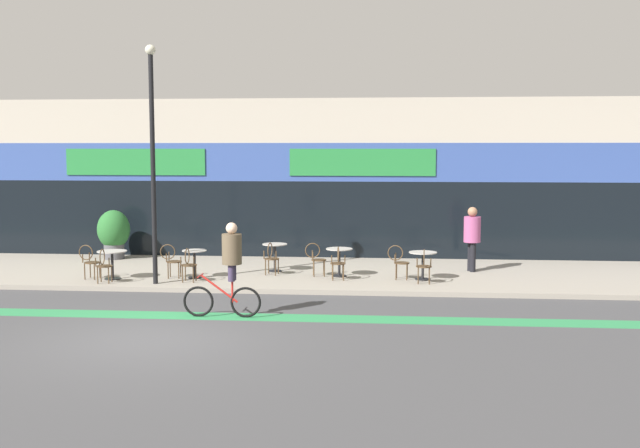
# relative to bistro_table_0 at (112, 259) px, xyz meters

# --- Properties ---
(ground_plane) EXTENTS (120.00, 120.00, 0.00)m
(ground_plane) POSITION_rel_bistro_table_0_xyz_m (2.80, -5.55, -0.66)
(ground_plane) COLOR #424244
(sidewalk_slab) EXTENTS (40.00, 5.50, 0.12)m
(sidewalk_slab) POSITION_rel_bistro_table_0_xyz_m (2.80, 1.70, -0.60)
(sidewalk_slab) COLOR gray
(sidewalk_slab) RESTS_ON ground
(storefront_facade) EXTENTS (40.00, 4.06, 5.11)m
(storefront_facade) POSITION_rel_bistro_table_0_xyz_m (2.80, 6.41, 1.88)
(storefront_facade) COLOR #B2A899
(storefront_facade) RESTS_ON ground
(bike_lane_stripe) EXTENTS (36.00, 0.70, 0.01)m
(bike_lane_stripe) POSITION_rel_bistro_table_0_xyz_m (2.80, -3.56, -0.66)
(bike_lane_stripe) COLOR #2D844C
(bike_lane_stripe) RESTS_ON ground
(bistro_table_0) EXTENTS (0.77, 0.77, 0.75)m
(bistro_table_0) POSITION_rel_bistro_table_0_xyz_m (0.00, 0.00, 0.00)
(bistro_table_0) COLOR black
(bistro_table_0) RESTS_ON sidewalk_slab
(bistro_table_1) EXTENTS (0.65, 0.65, 0.75)m
(bistro_table_1) POSITION_rel_bistro_table_0_xyz_m (2.12, 0.35, -0.01)
(bistro_table_1) COLOR black
(bistro_table_1) RESTS_ON sidewalk_slab
(bistro_table_2) EXTENTS (0.69, 0.69, 0.78)m
(bistro_table_2) POSITION_rel_bistro_table_0_xyz_m (4.08, 1.63, 0.01)
(bistro_table_2) COLOR black
(bistro_table_2) RESTS_ON sidewalk_slab
(bistro_table_3) EXTENTS (0.71, 0.71, 0.76)m
(bistro_table_3) POSITION_rel_bistro_table_0_xyz_m (5.93, 0.97, -0.00)
(bistro_table_3) COLOR black
(bistro_table_3) RESTS_ON sidewalk_slab
(bistro_table_4) EXTENTS (0.73, 0.73, 0.73)m
(bistro_table_4) POSITION_rel_bistro_table_0_xyz_m (8.14, 0.66, -0.02)
(bistro_table_4) COLOR black
(bistro_table_4) RESTS_ON sidewalk_slab
(cafe_chair_0_near) EXTENTS (0.43, 0.59, 0.90)m
(cafe_chair_0_near) POSITION_rel_bistro_table_0_xyz_m (0.01, -0.63, -0.03)
(cafe_chair_0_near) COLOR #4C3823
(cafe_chair_0_near) RESTS_ON sidewalk_slab
(cafe_chair_0_side) EXTENTS (0.60, 0.45, 0.90)m
(cafe_chair_0_side) POSITION_rel_bistro_table_0_xyz_m (-0.63, 0.01, -0.03)
(cafe_chair_0_side) COLOR #4C3823
(cafe_chair_0_side) RESTS_ON sidewalk_slab
(cafe_chair_1_near) EXTENTS (0.40, 0.57, 0.90)m
(cafe_chair_1_near) POSITION_rel_bistro_table_0_xyz_m (2.12, -0.28, -0.03)
(cafe_chair_1_near) COLOR #4C3823
(cafe_chair_1_near) RESTS_ON sidewalk_slab
(cafe_chair_1_side) EXTENTS (0.59, 0.43, 0.90)m
(cafe_chair_1_side) POSITION_rel_bistro_table_0_xyz_m (1.49, 0.34, -0.03)
(cafe_chair_1_side) COLOR #4C3823
(cafe_chair_1_side) RESTS_ON sidewalk_slab
(cafe_chair_2_near) EXTENTS (0.45, 0.60, 0.90)m
(cafe_chair_2_near) POSITION_rel_bistro_table_0_xyz_m (4.07, 1.00, -0.03)
(cafe_chair_2_near) COLOR #4C3823
(cafe_chair_2_near) RESTS_ON sidewalk_slab
(cafe_chair_3_near) EXTENTS (0.44, 0.60, 0.90)m
(cafe_chair_3_near) POSITION_rel_bistro_table_0_xyz_m (5.93, 0.35, -0.03)
(cafe_chair_3_near) COLOR #4C3823
(cafe_chair_3_near) RESTS_ON sidewalk_slab
(cafe_chair_3_side) EXTENTS (0.60, 0.45, 0.90)m
(cafe_chair_3_side) POSITION_rel_bistro_table_0_xyz_m (5.30, 0.96, -0.03)
(cafe_chair_3_side) COLOR #4C3823
(cafe_chair_3_side) RESTS_ON sidewalk_slab
(cafe_chair_4_near) EXTENTS (0.42, 0.58, 0.90)m
(cafe_chair_4_near) POSITION_rel_bistro_table_0_xyz_m (8.14, 0.03, -0.03)
(cafe_chair_4_near) COLOR #4C3823
(cafe_chair_4_near) RESTS_ON sidewalk_slab
(cafe_chair_4_side) EXTENTS (0.59, 0.43, 0.90)m
(cafe_chair_4_side) POSITION_rel_bistro_table_0_xyz_m (7.52, 0.66, -0.03)
(cafe_chair_4_side) COLOR #4C3823
(cafe_chair_4_side) RESTS_ON sidewalk_slab
(planter_pot) EXTENTS (1.00, 1.00, 1.52)m
(planter_pot) POSITION_rel_bistro_table_0_xyz_m (-1.27, 3.55, 0.29)
(planter_pot) COLOR #4C4C51
(planter_pot) RESTS_ON sidewalk_slab
(lamp_post) EXTENTS (0.26, 0.26, 5.99)m
(lamp_post) POSITION_rel_bistro_table_0_xyz_m (1.33, -0.54, 2.86)
(lamp_post) COLOR black
(lamp_post) RESTS_ON sidewalk_slab
(cyclist_0) EXTENTS (1.67, 0.48, 2.01)m
(cyclist_0) POSITION_rel_bistro_table_0_xyz_m (3.90, -3.61, 0.50)
(cyclist_0) COLOR black
(cyclist_0) RESTS_ON ground
(pedestrian_near_end) EXTENTS (0.57, 0.57, 1.81)m
(pedestrian_near_end) POSITION_rel_bistro_table_0_xyz_m (9.57, 2.11, 0.53)
(pedestrian_near_end) COLOR black
(pedestrian_near_end) RESTS_ON sidewalk_slab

